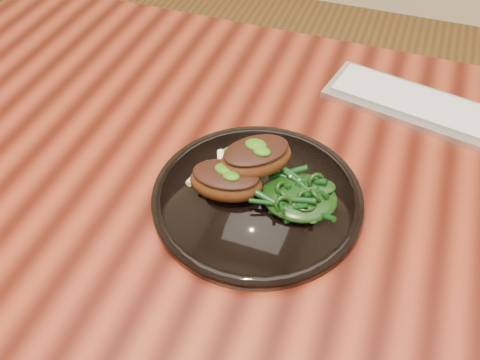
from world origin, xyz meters
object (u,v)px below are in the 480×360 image
object	(u,v)px
desk	(320,221)
greens_heap	(299,193)
lamb_chop_front	(226,181)
keyboard	(435,111)
plate	(257,198)

from	to	relation	value
desk	greens_heap	size ratio (longest dim) A/B	15.11
lamb_chop_front	keyboard	xyz separation A→B (m)	(0.26, 0.30, -0.03)
desk	lamb_chop_front	distance (m)	0.19
greens_heap	keyboard	size ratio (longest dim) A/B	0.27
desk	plate	distance (m)	0.14
plate	keyboard	size ratio (longest dim) A/B	0.77
lamb_chop_front	keyboard	size ratio (longest dim) A/B	0.29
plate	lamb_chop_front	world-z (taller)	lamb_chop_front
desk	greens_heap	xyz separation A→B (m)	(-0.03, -0.06, 0.12)
plate	desk	bearing A→B (deg)	38.07
lamb_chop_front	desk	bearing A→B (deg)	31.06
plate	keyboard	world-z (taller)	same
desk	greens_heap	world-z (taller)	greens_heap
keyboard	greens_heap	bearing A→B (deg)	-119.65
desk	keyboard	world-z (taller)	keyboard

